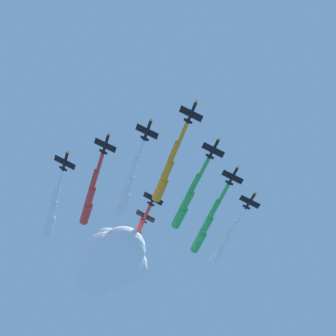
{
  "coord_description": "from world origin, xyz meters",
  "views": [
    {
      "loc": [
        -101.59,
        69.14,
        26.75
      ],
      "look_at": [
        0.0,
        0.0,
        162.58
      ],
      "focal_mm": 52.62,
      "sensor_mm": 36.0,
      "label": 1
    }
  ],
  "objects_px": {
    "jet_port_inner": "(187,201)",
    "jet_port_mid": "(206,226)",
    "jet_starboard_outer": "(53,210)",
    "jet_trail_port": "(136,239)",
    "jet_lead": "(167,171)",
    "jet_port_outer": "(225,241)",
    "jet_starboard_inner": "(128,186)",
    "jet_starboard_mid": "(90,197)",
    "jet_trail_starboard": "(129,255)"
  },
  "relations": [
    {
      "from": "jet_lead",
      "to": "jet_starboard_inner",
      "type": "relative_size",
      "value": 1.01
    },
    {
      "from": "jet_port_mid",
      "to": "jet_trail_port",
      "type": "relative_size",
      "value": 1.08
    },
    {
      "from": "jet_starboard_mid",
      "to": "jet_trail_starboard",
      "type": "bearing_deg",
      "value": -53.09
    },
    {
      "from": "jet_port_mid",
      "to": "jet_trail_starboard",
      "type": "height_order",
      "value": "jet_trail_starboard"
    },
    {
      "from": "jet_trail_port",
      "to": "jet_port_mid",
      "type": "bearing_deg",
      "value": -143.73
    },
    {
      "from": "jet_starboard_outer",
      "to": "jet_port_outer",
      "type": "bearing_deg",
      "value": -106.89
    },
    {
      "from": "jet_lead",
      "to": "jet_starboard_mid",
      "type": "distance_m",
      "value": 33.05
    },
    {
      "from": "jet_port_inner",
      "to": "jet_starboard_inner",
      "type": "bearing_deg",
      "value": 73.54
    },
    {
      "from": "jet_lead",
      "to": "jet_port_outer",
      "type": "height_order",
      "value": "jet_lead"
    },
    {
      "from": "jet_port_inner",
      "to": "jet_starboard_outer",
      "type": "bearing_deg",
      "value": 50.35
    },
    {
      "from": "jet_port_inner",
      "to": "jet_trail_port",
      "type": "bearing_deg",
      "value": 4.35
    },
    {
      "from": "jet_port_inner",
      "to": "jet_starboard_mid",
      "type": "height_order",
      "value": "jet_starboard_mid"
    },
    {
      "from": "jet_lead",
      "to": "jet_port_mid",
      "type": "distance_m",
      "value": 34.44
    },
    {
      "from": "jet_port_mid",
      "to": "jet_starboard_mid",
      "type": "height_order",
      "value": "jet_starboard_mid"
    },
    {
      "from": "jet_port_mid",
      "to": "jet_trail_starboard",
      "type": "xyz_separation_m",
      "value": [
        36.74,
        15.24,
        1.84
      ]
    },
    {
      "from": "jet_port_inner",
      "to": "jet_port_mid",
      "type": "distance_m",
      "value": 18.51
    },
    {
      "from": "jet_port_inner",
      "to": "jet_starboard_inner",
      "type": "xyz_separation_m",
      "value": [
        6.79,
        22.98,
        0.85
      ]
    },
    {
      "from": "jet_port_outer",
      "to": "jet_trail_starboard",
      "type": "distance_m",
      "value": 43.37
    },
    {
      "from": "jet_port_inner",
      "to": "jet_starboard_outer",
      "type": "height_order",
      "value": "jet_port_inner"
    },
    {
      "from": "jet_lead",
      "to": "jet_port_outer",
      "type": "xyz_separation_m",
      "value": [
        19.94,
        -43.71,
        0.01
      ]
    },
    {
      "from": "jet_lead",
      "to": "jet_port_outer",
      "type": "distance_m",
      "value": 48.04
    },
    {
      "from": "jet_port_inner",
      "to": "jet_trail_port",
      "type": "xyz_separation_m",
      "value": [
        34.51,
        2.62,
        2.91
      ]
    },
    {
      "from": "jet_port_inner",
      "to": "jet_port_outer",
      "type": "height_order",
      "value": "jet_port_outer"
    },
    {
      "from": "jet_port_inner",
      "to": "jet_port_outer",
      "type": "bearing_deg",
      "value": -66.36
    },
    {
      "from": "jet_starboard_inner",
      "to": "jet_port_outer",
      "type": "relative_size",
      "value": 1.05
    },
    {
      "from": "jet_starboard_mid",
      "to": "jet_port_outer",
      "type": "height_order",
      "value": "jet_port_outer"
    },
    {
      "from": "jet_port_inner",
      "to": "jet_starboard_mid",
      "type": "distance_m",
      "value": 38.22
    },
    {
      "from": "jet_lead",
      "to": "jet_port_mid",
      "type": "xyz_separation_m",
      "value": [
        15.93,
        -30.52,
        -0.82
      ]
    },
    {
      "from": "jet_starboard_outer",
      "to": "jet_trail_port",
      "type": "height_order",
      "value": "jet_trail_port"
    },
    {
      "from": "jet_port_outer",
      "to": "jet_trail_starboard",
      "type": "bearing_deg",
      "value": 40.97
    },
    {
      "from": "jet_starboard_inner",
      "to": "jet_port_mid",
      "type": "bearing_deg",
      "value": -86.98
    },
    {
      "from": "jet_port_inner",
      "to": "jet_trail_starboard",
      "type": "bearing_deg",
      "value": -1.21
    },
    {
      "from": "jet_starboard_inner",
      "to": "jet_port_mid",
      "type": "height_order",
      "value": "jet_port_mid"
    },
    {
      "from": "jet_trail_port",
      "to": "jet_trail_starboard",
      "type": "relative_size",
      "value": 0.99
    },
    {
      "from": "jet_port_mid",
      "to": "jet_starboard_outer",
      "type": "bearing_deg",
      "value": 66.13
    },
    {
      "from": "jet_starboard_mid",
      "to": "jet_starboard_outer",
      "type": "bearing_deg",
      "value": 35.02
    },
    {
      "from": "jet_port_outer",
      "to": "jet_starboard_outer",
      "type": "xyz_separation_m",
      "value": [
        21.53,
        70.9,
        -2.25
      ]
    },
    {
      "from": "jet_trail_port",
      "to": "jet_lead",
      "type": "bearing_deg",
      "value": 164.29
    },
    {
      "from": "jet_lead",
      "to": "jet_trail_port",
      "type": "xyz_separation_m",
      "value": [
        41.58,
        -11.69,
        0.86
      ]
    },
    {
      "from": "jet_port_mid",
      "to": "jet_port_inner",
      "type": "bearing_deg",
      "value": 118.66
    },
    {
      "from": "jet_port_mid",
      "to": "jet_port_outer",
      "type": "xyz_separation_m",
      "value": [
        4.01,
        -13.19,
        0.83
      ]
    },
    {
      "from": "jet_port_outer",
      "to": "jet_trail_port",
      "type": "distance_m",
      "value": 38.66
    },
    {
      "from": "jet_port_inner",
      "to": "jet_trail_port",
      "type": "height_order",
      "value": "jet_trail_port"
    },
    {
      "from": "jet_lead",
      "to": "jet_trail_starboard",
      "type": "xyz_separation_m",
      "value": [
        52.67,
        -15.28,
        1.02
      ]
    },
    {
      "from": "jet_port_inner",
      "to": "jet_port_outer",
      "type": "xyz_separation_m",
      "value": [
        12.87,
        -29.4,
        2.06
      ]
    },
    {
      "from": "jet_port_mid",
      "to": "jet_starboard_mid",
      "type": "bearing_deg",
      "value": 76.04
    },
    {
      "from": "jet_port_inner",
      "to": "jet_port_mid",
      "type": "xyz_separation_m",
      "value": [
        8.86,
        -16.2,
        1.23
      ]
    },
    {
      "from": "jet_port_inner",
      "to": "jet_trail_starboard",
      "type": "xyz_separation_m",
      "value": [
        45.6,
        -0.96,
        3.06
      ]
    },
    {
      "from": "jet_lead",
      "to": "jet_port_outer",
      "type": "bearing_deg",
      "value": -65.48
    },
    {
      "from": "jet_port_inner",
      "to": "jet_lead",
      "type": "bearing_deg",
      "value": 116.29
    }
  ]
}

